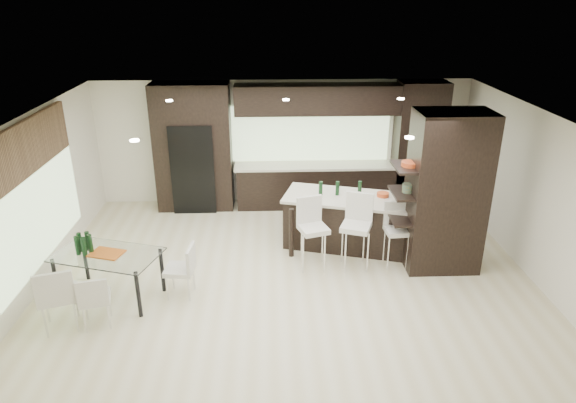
{
  "coord_description": "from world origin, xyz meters",
  "views": [
    {
      "loc": [
        -0.31,
        -7.33,
        4.44
      ],
      "look_at": [
        0.0,
        0.6,
        1.15
      ],
      "focal_mm": 32.0,
      "sensor_mm": 36.0,
      "label": 1
    }
  ],
  "objects_px": {
    "stool_mid": "(355,239)",
    "dining_table": "(110,275)",
    "stool_right": "(396,242)",
    "stool_left": "(313,241)",
    "chair_far": "(59,299)",
    "floor_vase": "(417,223)",
    "kitchen_island": "(348,221)",
    "bench": "(322,226)",
    "chair_end": "(180,273)",
    "chair_near": "(96,301)"
  },
  "relations": [
    {
      "from": "stool_mid",
      "to": "dining_table",
      "type": "distance_m",
      "value": 3.99
    },
    {
      "from": "stool_mid",
      "to": "stool_right",
      "type": "height_order",
      "value": "stool_mid"
    },
    {
      "from": "stool_left",
      "to": "chair_far",
      "type": "xyz_separation_m",
      "value": [
        -3.68,
        -1.54,
        -0.04
      ]
    },
    {
      "from": "floor_vase",
      "to": "kitchen_island",
      "type": "bearing_deg",
      "value": 162.5
    },
    {
      "from": "stool_mid",
      "to": "stool_left",
      "type": "bearing_deg",
      "value": -159.91
    },
    {
      "from": "bench",
      "to": "chair_end",
      "type": "distance_m",
      "value": 3.09
    },
    {
      "from": "chair_near",
      "to": "chair_far",
      "type": "relative_size",
      "value": 0.83
    },
    {
      "from": "kitchen_island",
      "to": "dining_table",
      "type": "height_order",
      "value": "kitchen_island"
    },
    {
      "from": "stool_left",
      "to": "stool_right",
      "type": "bearing_deg",
      "value": -16.8
    },
    {
      "from": "kitchen_island",
      "to": "stool_left",
      "type": "height_order",
      "value": "stool_left"
    },
    {
      "from": "stool_left",
      "to": "floor_vase",
      "type": "bearing_deg",
      "value": -4.04
    },
    {
      "from": "kitchen_island",
      "to": "bench",
      "type": "distance_m",
      "value": 0.6
    },
    {
      "from": "stool_mid",
      "to": "chair_near",
      "type": "distance_m",
      "value": 4.19
    },
    {
      "from": "stool_right",
      "to": "chair_far",
      "type": "relative_size",
      "value": 1.0
    },
    {
      "from": "stool_left",
      "to": "bench",
      "type": "bearing_deg",
      "value": 58.83
    },
    {
      "from": "dining_table",
      "to": "chair_end",
      "type": "relative_size",
      "value": 1.97
    },
    {
      "from": "chair_end",
      "to": "bench",
      "type": "bearing_deg",
      "value": -45.18
    },
    {
      "from": "stool_mid",
      "to": "chair_far",
      "type": "relative_size",
      "value": 1.15
    },
    {
      "from": "stool_left",
      "to": "chair_end",
      "type": "relative_size",
      "value": 1.28
    },
    {
      "from": "stool_left",
      "to": "chair_end",
      "type": "height_order",
      "value": "stool_left"
    },
    {
      "from": "stool_right",
      "to": "bench",
      "type": "height_order",
      "value": "stool_right"
    },
    {
      "from": "stool_mid",
      "to": "bench",
      "type": "bearing_deg",
      "value": 131.36
    },
    {
      "from": "stool_left",
      "to": "dining_table",
      "type": "height_order",
      "value": "stool_left"
    },
    {
      "from": "stool_right",
      "to": "chair_near",
      "type": "relative_size",
      "value": 1.2
    },
    {
      "from": "bench",
      "to": "chair_far",
      "type": "relative_size",
      "value": 1.34
    },
    {
      "from": "stool_right",
      "to": "chair_end",
      "type": "height_order",
      "value": "stool_right"
    },
    {
      "from": "stool_mid",
      "to": "chair_end",
      "type": "xyz_separation_m",
      "value": [
        -2.84,
        -0.77,
        -0.13
      ]
    },
    {
      "from": "stool_left",
      "to": "chair_end",
      "type": "bearing_deg",
      "value": -177.49
    },
    {
      "from": "stool_mid",
      "to": "bench",
      "type": "relative_size",
      "value": 0.85
    },
    {
      "from": "stool_left",
      "to": "chair_near",
      "type": "distance_m",
      "value": 3.53
    },
    {
      "from": "chair_near",
      "to": "chair_far",
      "type": "distance_m",
      "value": 0.49
    },
    {
      "from": "bench",
      "to": "chair_near",
      "type": "xyz_separation_m",
      "value": [
        -3.47,
        -2.66,
        0.14
      ]
    },
    {
      "from": "stool_right",
      "to": "chair_far",
      "type": "distance_m",
      "value": 5.34
    },
    {
      "from": "stool_mid",
      "to": "chair_end",
      "type": "bearing_deg",
      "value": -143.96
    },
    {
      "from": "stool_left",
      "to": "dining_table",
      "type": "bearing_deg",
      "value": 176.1
    },
    {
      "from": "bench",
      "to": "stool_left",
      "type": "bearing_deg",
      "value": -88.28
    },
    {
      "from": "chair_near",
      "to": "chair_end",
      "type": "distance_m",
      "value": 1.29
    },
    {
      "from": "stool_right",
      "to": "floor_vase",
      "type": "distance_m",
      "value": 0.64
    },
    {
      "from": "chair_far",
      "to": "chair_end",
      "type": "bearing_deg",
      "value": 8.01
    },
    {
      "from": "stool_right",
      "to": "stool_mid",
      "type": "bearing_deg",
      "value": 178.73
    },
    {
      "from": "stool_left",
      "to": "bench",
      "type": "height_order",
      "value": "stool_left"
    },
    {
      "from": "kitchen_island",
      "to": "dining_table",
      "type": "distance_m",
      "value": 4.23
    },
    {
      "from": "chair_near",
      "to": "stool_right",
      "type": "bearing_deg",
      "value": 4.24
    },
    {
      "from": "bench",
      "to": "dining_table",
      "type": "xyz_separation_m",
      "value": [
        -3.47,
        -1.94,
        0.14
      ]
    },
    {
      "from": "floor_vase",
      "to": "dining_table",
      "type": "height_order",
      "value": "floor_vase"
    },
    {
      "from": "dining_table",
      "to": "stool_right",
      "type": "bearing_deg",
      "value": 27.37
    },
    {
      "from": "kitchen_island",
      "to": "floor_vase",
      "type": "xyz_separation_m",
      "value": [
        1.17,
        -0.37,
        0.11
      ]
    },
    {
      "from": "stool_right",
      "to": "dining_table",
      "type": "height_order",
      "value": "stool_right"
    },
    {
      "from": "stool_left",
      "to": "floor_vase",
      "type": "relative_size",
      "value": 0.85
    },
    {
      "from": "dining_table",
      "to": "stool_mid",
      "type": "bearing_deg",
      "value": 28.69
    }
  ]
}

